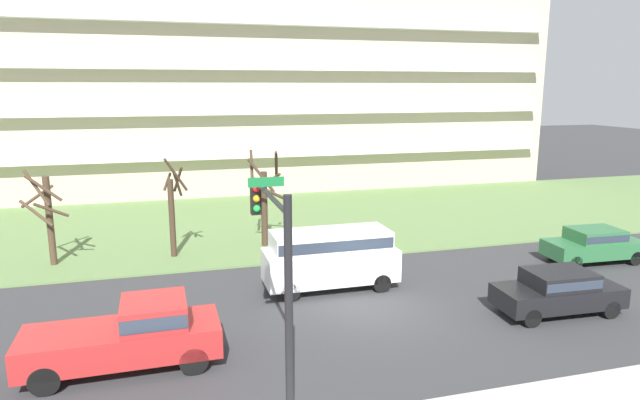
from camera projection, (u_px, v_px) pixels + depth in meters
ground at (371, 310)px, 19.78m from camera, size 160.00×160.00×0.00m
grass_lawn_strip at (288, 220)px, 32.98m from camera, size 80.00×16.00×0.08m
apartment_building at (252, 90)px, 43.76m from camera, size 46.37×11.03×15.15m
tree_far_left at (47, 215)px, 24.06m from camera, size 2.02×2.22×4.40m
tree_left at (173, 210)px, 25.40m from camera, size 1.15×1.40×4.79m
tree_center at (265, 199)px, 27.06m from camera, size 1.94×1.85×4.87m
sedan_black_near_left at (558, 290)px, 19.35m from camera, size 4.47×1.97×1.57m
pickup_red_center_left at (131, 334)px, 15.58m from camera, size 5.43×2.08×1.95m
van_white_center_right at (330, 255)px, 21.65m from camera, size 5.20×2.01×2.36m
sedan_green_near_right at (594, 244)px, 25.05m from camera, size 4.48×2.02×1.57m
traffic_signal_mast at (274, 257)px, 13.10m from camera, size 0.90×4.61×5.70m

